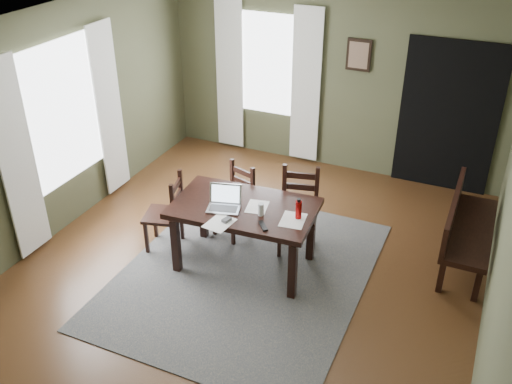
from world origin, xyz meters
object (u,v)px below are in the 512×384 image
at_px(chair_end, 167,213).
at_px(chair_back_left, 235,202).
at_px(laptop, 224,202).
at_px(water_bottle, 299,209).
at_px(bench, 464,224).
at_px(dining_table, 244,213).
at_px(chair_back_right, 298,212).

distance_m(chair_end, chair_back_left, 0.84).
bearing_deg(chair_back_left, laptop, -55.22).
distance_m(chair_end, water_bottle, 1.66).
bearing_deg(bench, dining_table, 115.58).
distance_m(chair_back_left, water_bottle, 1.23).
height_order(chair_back_right, laptop, laptop).
distance_m(dining_table, chair_back_left, 0.71).
height_order(dining_table, chair_back_right, chair_back_right).
relative_size(bench, laptop, 3.67).
bearing_deg(bench, laptop, 115.91).
distance_m(laptop, water_bottle, 0.82).
relative_size(chair_back_left, laptop, 2.22).
xyz_separation_m(chair_end, chair_back_left, (0.60, 0.59, -0.02)).
bearing_deg(chair_back_left, bench, 29.20).
bearing_deg(bench, chair_back_right, 105.43).
bearing_deg(chair_end, bench, 93.82).
bearing_deg(dining_table, laptop, -154.21).
distance_m(chair_end, bench, 3.38).
xyz_separation_m(chair_back_left, chair_back_right, (0.81, 0.02, 0.05)).
distance_m(dining_table, water_bottle, 0.66).
bearing_deg(chair_end, water_bottle, 76.31).
bearing_deg(bench, water_bottle, 123.61).
relative_size(dining_table, chair_end, 1.71).
bearing_deg(bench, chair_back_left, 101.13).
relative_size(dining_table, chair_back_right, 1.60).
xyz_separation_m(chair_back_right, water_bottle, (0.20, -0.57, 0.40)).
height_order(dining_table, water_bottle, water_bottle).
distance_m(chair_back_left, bench, 2.65).
bearing_deg(chair_back_left, water_bottle, -10.58).
distance_m(chair_end, chair_back_right, 1.53).
distance_m(bench, laptop, 2.69).
bearing_deg(chair_back_right, laptop, -145.41).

